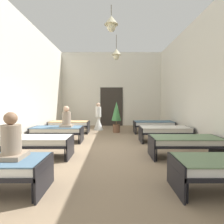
% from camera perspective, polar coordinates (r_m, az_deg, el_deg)
% --- Properties ---
extents(ground_plane, '(6.80, 11.62, 0.10)m').
position_cam_1_polar(ground_plane, '(6.09, -0.02, -11.83)').
color(ground_plane, '#8C755B').
extents(room_shell, '(6.60, 11.22, 4.59)m').
position_cam_1_polar(room_shell, '(7.22, 0.04, 9.38)').
color(room_shell, silver).
rests_on(room_shell, ground).
extents(bed_left_row_1, '(1.90, 0.84, 0.57)m').
position_cam_1_polar(bed_left_row_1, '(5.46, -22.42, -8.62)').
color(bed_left_row_1, black).
rests_on(bed_left_row_1, ground).
extents(bed_right_row_1, '(1.90, 0.84, 0.57)m').
position_cam_1_polar(bed_right_row_1, '(5.44, 22.37, -8.67)').
color(bed_right_row_1, black).
rests_on(bed_right_row_1, ground).
extents(bed_left_row_2, '(1.90, 0.84, 0.57)m').
position_cam_1_polar(bed_left_row_2, '(7.22, -16.57, -5.57)').
color(bed_left_row_2, black).
rests_on(bed_left_row_2, ground).
extents(bed_right_row_2, '(1.90, 0.84, 0.57)m').
position_cam_1_polar(bed_right_row_2, '(7.20, 16.66, -5.60)').
color(bed_right_row_2, black).
rests_on(bed_right_row_2, ground).
extents(bed_left_row_3, '(1.90, 0.84, 0.57)m').
position_cam_1_polar(bed_left_row_3, '(9.03, -13.07, -3.71)').
color(bed_left_row_3, black).
rests_on(bed_left_row_3, ground).
extents(bed_right_row_3, '(1.90, 0.84, 0.57)m').
position_cam_1_polar(bed_right_row_3, '(9.02, 13.25, -3.72)').
color(bed_right_row_3, black).
rests_on(bed_right_row_3, ground).
extents(nurse_near_aisle, '(0.52, 0.52, 1.49)m').
position_cam_1_polar(nurse_near_aisle, '(9.74, -4.06, -2.57)').
color(nurse_near_aisle, white).
rests_on(nurse_near_aisle, ground).
extents(patient_seated_primary, '(0.44, 0.44, 0.80)m').
position_cam_1_polar(patient_seated_primary, '(7.07, -13.91, -2.20)').
color(patient_seated_primary, gray).
rests_on(patient_seated_primary, bed_left_row_2).
extents(patient_seated_secondary, '(0.44, 0.44, 0.80)m').
position_cam_1_polar(patient_seated_secondary, '(3.59, -28.93, -8.07)').
color(patient_seated_secondary, gray).
rests_on(patient_seated_secondary, bed_left_row_0).
extents(potted_plant, '(0.48, 0.48, 1.53)m').
position_cam_1_polar(potted_plant, '(8.92, 1.67, -0.76)').
color(potted_plant, brown).
rests_on(potted_plant, ground).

